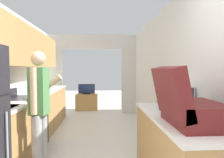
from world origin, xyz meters
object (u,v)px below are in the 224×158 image
at_px(range_oven, 25,123).
at_px(suitcase, 187,106).
at_px(person, 39,110).
at_px(tv_cabinet, 87,102).
at_px(television, 87,89).
at_px(microwave, 174,97).

relative_size(range_oven, suitcase, 1.70).
bearing_deg(person, tv_cabinet, 4.51).
height_order(range_oven, suitcase, suitcase).
xyz_separation_m(tv_cabinet, television, (-0.00, -0.04, 0.45)).
xyz_separation_m(range_oven, tv_cabinet, (0.86, 3.37, -0.19)).
relative_size(person, television, 2.94).
distance_m(range_oven, person, 1.09).
distance_m(person, television, 4.22).
height_order(range_oven, microwave, microwave).
xyz_separation_m(range_oven, television, (0.86, 3.33, 0.26)).
distance_m(range_oven, television, 3.45).
bearing_deg(television, microwave, -72.06).
bearing_deg(range_oven, person, -59.50).
height_order(person, suitcase, person).
bearing_deg(television, tv_cabinet, 90.00).
relative_size(microwave, tv_cabinet, 0.60).
xyz_separation_m(range_oven, microwave, (2.27, -1.03, 0.60)).
bearing_deg(microwave, suitcase, -103.66).
height_order(person, television, person).
bearing_deg(microwave, range_oven, 155.56).
bearing_deg(microwave, television, 107.94).
bearing_deg(microwave, person, 174.77).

